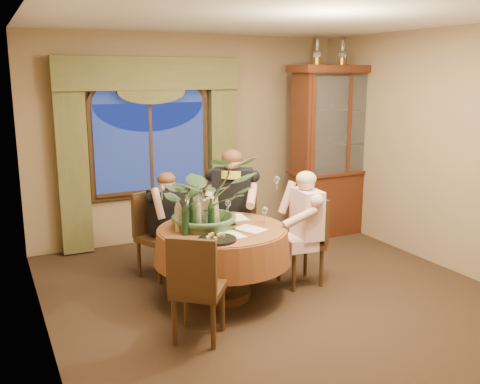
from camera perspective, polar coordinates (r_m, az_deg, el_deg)
name	(u,v)px	position (r m, az deg, el deg)	size (l,w,h in m)	color
floor	(279,298)	(5.67, 4.18, -11.21)	(5.00, 5.00, 0.00)	black
wall_back	(191,138)	(7.51, -5.26, 5.74)	(4.50, 4.50, 0.00)	#866E50
wall_right	(449,151)	(6.68, 21.40, 4.10)	(5.00, 5.00, 0.00)	#866E50
ceiling	(284,16)	(5.22, 4.69, 18.24)	(5.00, 5.00, 0.00)	white
window	(151,148)	(7.26, -9.49, 4.60)	(1.62, 0.10, 1.32)	navy
arched_transom	(149,89)	(7.20, -9.72, 10.76)	(1.60, 0.06, 0.44)	navy
drapery_left	(73,163)	(7.02, -17.44, 2.94)	(0.38, 0.14, 2.32)	#4E4E27
drapery_right	(223,153)	(7.59, -1.86, 4.18)	(0.38, 0.14, 2.32)	#4E4E27
swag_valance	(150,73)	(7.12, -9.59, 12.36)	(2.45, 0.16, 0.42)	#4E4E27
dining_table	(223,262)	(5.55, -1.87, -7.52)	(1.41, 1.41, 0.75)	maroon
china_cabinet	(338,151)	(7.81, 10.46, 4.34)	(1.47, 0.58, 2.39)	#36150B
oil_lamp_left	(317,52)	(7.51, 8.23, 14.55)	(0.11, 0.11, 0.34)	#A5722D
oil_lamp_center	(342,53)	(7.74, 10.87, 14.39)	(0.11, 0.11, 0.34)	#A5722D
oil_lamp_right	(367,53)	(8.00, 13.34, 14.22)	(0.11, 0.11, 0.34)	#A5722D
chair_right	(300,242)	(5.89, 6.46, -5.32)	(0.42, 0.42, 0.96)	black
chair_back_right	(237,228)	(6.38, -0.36, -3.86)	(0.42, 0.42, 0.96)	black
chair_back	(160,236)	(6.14, -8.57, -4.66)	(0.42, 0.42, 0.96)	black
chair_front_left	(199,286)	(4.69, -4.44, -10.02)	(0.42, 0.42, 0.96)	black
person_pink	(306,229)	(5.83, 7.10, -3.92)	(0.46, 0.42, 1.28)	beige
person_back	(167,224)	(6.14, -7.82, -3.41)	(0.43, 0.40, 1.21)	black
person_scarf	(232,209)	(6.28, -0.81, -1.88)	(0.51, 0.47, 1.43)	black
stoneware_vase	(212,212)	(5.45, -2.98, -2.15)	(0.16, 0.16, 0.30)	#9B8860
centerpiece_plant	(207,165)	(5.37, -3.57, 2.93)	(1.00, 1.11, 0.87)	#3D5C38
olive_bowl	(229,227)	(5.38, -1.13, -3.72)	(0.15, 0.15, 0.05)	#3F5328
cheese_platter	(217,239)	(5.01, -2.44, -5.08)	(0.36, 0.36, 0.02)	black
wine_bottle_0	(185,218)	(5.17, -5.85, -2.81)	(0.07, 0.07, 0.33)	black
wine_bottle_1	(198,212)	(5.38, -4.52, -2.18)	(0.07, 0.07, 0.33)	tan
wine_bottle_2	(192,211)	(5.45, -5.16, -2.01)	(0.07, 0.07, 0.33)	black
wine_bottle_3	(211,215)	(5.28, -3.09, -2.45)	(0.07, 0.07, 0.33)	black
wine_bottle_4	(193,216)	(5.24, -5.08, -2.59)	(0.07, 0.07, 0.33)	black
wine_bottle_5	(178,215)	(5.29, -6.61, -2.47)	(0.07, 0.07, 0.33)	tan
tasting_paper_0	(251,229)	(5.37, 1.15, -3.96)	(0.21, 0.30, 0.00)	white
tasting_paper_1	(236,217)	(5.79, -0.44, -2.73)	(0.21, 0.30, 0.00)	white
tasting_paper_2	(230,235)	(5.18, -1.07, -4.59)	(0.21, 0.30, 0.00)	white
wine_glass_person_pink	(265,215)	(5.57, 2.66, -2.45)	(0.07, 0.07, 0.18)	silver
wine_glass_person_back	(192,211)	(5.74, -5.14, -2.02)	(0.07, 0.07, 0.18)	silver
wine_glass_person_scarf	(228,208)	(5.86, -1.29, -1.69)	(0.07, 0.07, 0.18)	silver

